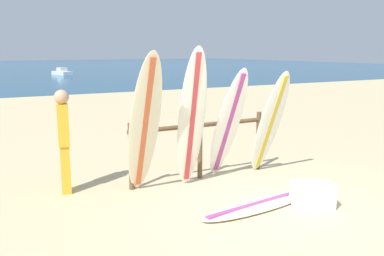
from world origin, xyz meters
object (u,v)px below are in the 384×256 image
object	(u,v)px
surfboard_rack	(200,139)
surfboard_leaning_center_left	(228,124)
surfboard_leaning_far_left	(144,125)
cooler_box	(312,195)
surfboard_leaning_left	(192,119)
beachgoer_standing	(64,137)
surfboard_leaning_center	(270,123)
surfboard_lying_on_sand	(260,204)
small_boat_offshore	(62,72)

from	to	relation	value
surfboard_rack	surfboard_leaning_center_left	distance (m)	0.58
surfboard_leaning_far_left	cooler_box	xyz separation A→B (m)	(2.04, -1.61, -0.99)
surfboard_leaning_far_left	surfboard_leaning_left	xyz separation A→B (m)	(0.85, 0.00, 0.03)
surfboard_leaning_center_left	beachgoer_standing	distance (m)	2.81
surfboard_rack	cooler_box	bearing A→B (deg)	-69.33
beachgoer_standing	cooler_box	bearing A→B (deg)	-37.78
surfboard_leaning_center_left	cooler_box	size ratio (longest dim) A/B	3.42
surfboard_leaning_center	cooler_box	xyz separation A→B (m)	(-0.48, -1.63, -0.81)
surfboard_rack	surfboard_leaning_far_left	xyz separation A→B (m)	(-1.26, -0.45, 0.44)
surfboard_leaning_center_left	beachgoer_standing	bearing A→B (deg)	166.12
beachgoer_standing	cooler_box	xyz separation A→B (m)	(3.11, -2.41, -0.76)
surfboard_leaning_far_left	cooler_box	size ratio (longest dim) A/B	3.90
surfboard_lying_on_sand	cooler_box	world-z (taller)	cooler_box
surfboard_leaning_center	cooler_box	distance (m)	1.88
surfboard_rack	surfboard_leaning_left	size ratio (longest dim) A/B	1.15
cooler_box	surfboard_lying_on_sand	bearing A→B (deg)	-179.96
surfboard_leaning_far_left	surfboard_leaning_center	size ratio (longest dim) A/B	1.18
surfboard_leaning_left	surfboard_leaning_center_left	distance (m)	0.84
surfboard_leaning_far_left	small_boat_offshore	bearing A→B (deg)	80.19
surfboard_lying_on_sand	cooler_box	size ratio (longest dim) A/B	3.74
surfboard_lying_on_sand	surfboard_rack	bearing A→B (deg)	92.78
surfboard_leaning_far_left	small_boat_offshore	distance (m)	35.38
surfboard_rack	surfboard_leaning_far_left	bearing A→B (deg)	-160.43
surfboard_leaning_left	small_boat_offshore	distance (m)	35.24
surfboard_lying_on_sand	cooler_box	bearing A→B (deg)	-27.67
surfboard_leaning_center	beachgoer_standing	world-z (taller)	surfboard_leaning_center
surfboard_leaning_center	surfboard_lying_on_sand	bearing A→B (deg)	-132.85
surfboard_lying_on_sand	small_boat_offshore	world-z (taller)	small_boat_offshore
surfboard_leaning_far_left	beachgoer_standing	distance (m)	1.36
surfboard_leaning_left	cooler_box	distance (m)	2.25
small_boat_offshore	surfboard_leaning_far_left	bearing A→B (deg)	-99.81
surfboard_leaning_center_left	small_boat_offshore	distance (m)	35.00
surfboard_lying_on_sand	beachgoer_standing	bearing A→B (deg)	139.74
surfboard_leaning_far_left	surfboard_leaning_left	size ratio (longest dim) A/B	0.97
surfboard_leaning_left	small_boat_offshore	xyz separation A→B (m)	(5.18, 34.84, -0.95)
cooler_box	surfboard_leaning_far_left	bearing A→B (deg)	169.43
surfboard_leaning_left	beachgoer_standing	distance (m)	2.10
surfboard_leaning_left	surfboard_lying_on_sand	bearing A→B (deg)	-68.28
surfboard_rack	surfboard_leaning_center	bearing A→B (deg)	-18.97
surfboard_leaning_left	surfboard_leaning_center_left	xyz separation A→B (m)	(0.81, 0.13, -0.18)
surfboard_rack	beachgoer_standing	xyz separation A→B (m)	(-2.34, 0.36, 0.21)
surfboard_lying_on_sand	small_boat_offshore	xyz separation A→B (m)	(4.68, 36.09, 0.22)
surfboard_rack	surfboard_lying_on_sand	xyz separation A→B (m)	(0.08, -1.69, -0.70)
cooler_box	surfboard_leaning_left	bearing A→B (deg)	154.17
surfboard_rack	surfboard_leaning_far_left	world-z (taller)	surfboard_leaning_far_left
surfboard_rack	surfboard_lying_on_sand	bearing A→B (deg)	-87.22
small_boat_offshore	cooler_box	bearing A→B (deg)	-96.24
surfboard_leaning_left	small_boat_offshore	world-z (taller)	surfboard_leaning_left
cooler_box	surfboard_leaning_center	bearing A→B (deg)	101.36
surfboard_leaning_left	beachgoer_standing	bearing A→B (deg)	157.38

